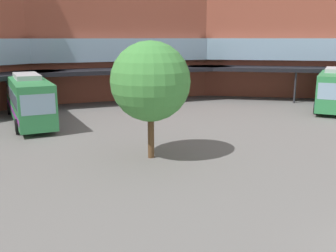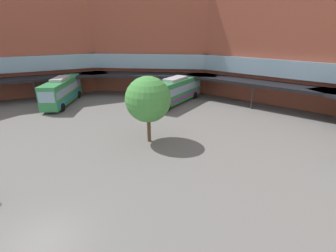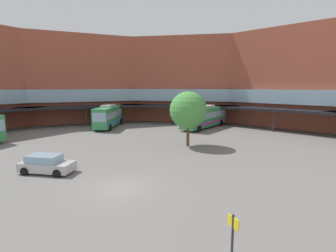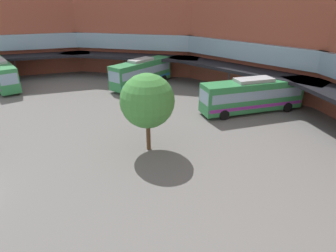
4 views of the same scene
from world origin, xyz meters
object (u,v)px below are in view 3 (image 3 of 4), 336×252
bus_2 (204,117)px  stop_sign_post (232,238)px  parked_car (46,164)px  plaza_tree (188,110)px  bus_3 (109,116)px

bus_2 → stop_sign_post: bus_2 is taller
parked_car → plaza_tree: bearing=46.7°
bus_3 → parked_car: 23.79m
plaza_tree → bus_2: bearing=99.5°
bus_2 → bus_3: 16.82m
bus_3 → stop_sign_post: size_ratio=4.35×
bus_3 → parked_car: bus_3 is taller
plaza_tree → parked_car: bearing=-117.5°
plaza_tree → stop_sign_post: (9.10, -18.80, -2.87)m
plaza_tree → bus_3: bearing=157.7°
plaza_tree → stop_sign_post: 21.08m
stop_sign_post → parked_car: bearing=163.5°
bus_2 → bus_3: bus_3 is taller
bus_2 → plaza_tree: (2.33, -13.90, 2.39)m
stop_sign_post → plaza_tree: bearing=115.8°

